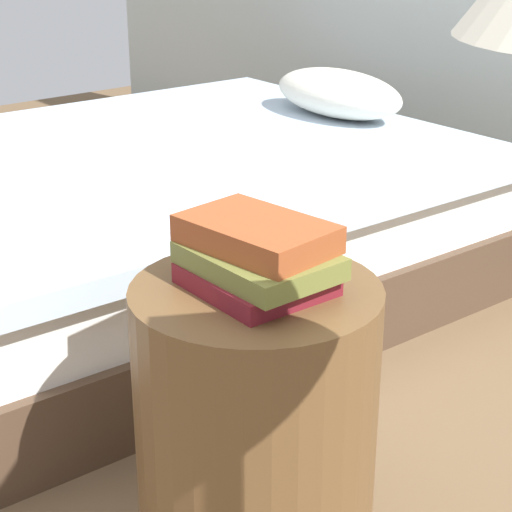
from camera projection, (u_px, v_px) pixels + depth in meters
bed at (150, 222)px, 2.76m from camera, size 1.61×2.06×0.62m
side_table at (256, 424)px, 1.62m from camera, size 0.45×0.45×0.55m
book_maroon at (254, 279)px, 1.51m from camera, size 0.23×0.21×0.04m
book_olive at (259, 260)px, 1.49m from camera, size 0.26×0.19×0.04m
book_rust at (257, 234)px, 1.49m from camera, size 0.27×0.19×0.05m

